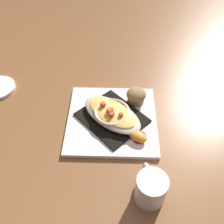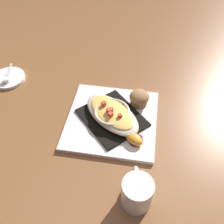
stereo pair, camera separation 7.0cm
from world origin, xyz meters
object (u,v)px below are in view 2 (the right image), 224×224
object	(u,v)px
coffee_mug	(137,193)
muffin	(139,98)
square_plate	(112,120)
creamer_saucer	(9,78)
orange_garnish	(134,139)
creamer_cup_0	(6,80)
gratin_dish	(112,113)
spoon	(8,75)

from	to	relation	value
coffee_mug	muffin	bearing A→B (deg)	-174.26
square_plate	creamer_saucer	xyz separation A→B (m)	(-0.13, -0.42, -0.00)
muffin	orange_garnish	xyz separation A→B (m)	(0.15, 0.01, -0.01)
coffee_mug	creamer_cup_0	world-z (taller)	coffee_mug
muffin	coffee_mug	size ratio (longest dim) A/B	0.59
gratin_dish	muffin	size ratio (longest dim) A/B	3.63
muffin	orange_garnish	world-z (taller)	muffin
creamer_saucer	spoon	world-z (taller)	spoon
spoon	square_plate	bearing A→B (deg)	72.36
muffin	orange_garnish	distance (m)	0.15
square_plate	muffin	distance (m)	0.11
coffee_mug	creamer_saucer	world-z (taller)	coffee_mug
muffin	creamer_cup_0	bearing A→B (deg)	-92.49
orange_garnish	creamer_cup_0	size ratio (longest dim) A/B	2.85
square_plate	creamer_saucer	size ratio (longest dim) A/B	2.32
orange_garnish	coffee_mug	xyz separation A→B (m)	(0.17, 0.03, 0.01)
gratin_dish	spoon	size ratio (longest dim) A/B	2.54
gratin_dish	square_plate	bearing A→B (deg)	140.79
orange_garnish	spoon	distance (m)	0.54
creamer_saucer	square_plate	bearing A→B (deg)	73.05
muffin	square_plate	bearing A→B (deg)	-43.38
spoon	coffee_mug	bearing A→B (deg)	54.29
coffee_mug	creamer_saucer	size ratio (longest dim) A/B	0.89
coffee_mug	creamer_cup_0	distance (m)	0.62
square_plate	coffee_mug	size ratio (longest dim) A/B	2.59
square_plate	muffin	world-z (taller)	muffin
creamer_cup_0	muffin	bearing A→B (deg)	87.51
square_plate	gratin_dish	xyz separation A→B (m)	(0.00, -0.00, 0.03)
square_plate	coffee_mug	world-z (taller)	coffee_mug
gratin_dish	creamer_saucer	distance (m)	0.44
muffin	spoon	distance (m)	0.50
muffin	gratin_dish	bearing A→B (deg)	-43.37
creamer_cup_0	coffee_mug	bearing A→B (deg)	56.24
gratin_dish	spoon	distance (m)	0.44
spoon	creamer_cup_0	bearing A→B (deg)	15.12
creamer_cup_0	orange_garnish	bearing A→B (deg)	70.33
gratin_dish	coffee_mug	world-z (taller)	coffee_mug
coffee_mug	square_plate	bearing A→B (deg)	-156.26
orange_garnish	spoon	bearing A→B (deg)	-112.60
gratin_dish	coffee_mug	distance (m)	0.27
creamer_saucer	coffee_mug	bearing A→B (deg)	54.64
coffee_mug	creamer_cup_0	xyz separation A→B (m)	(-0.35, -0.52, -0.02)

